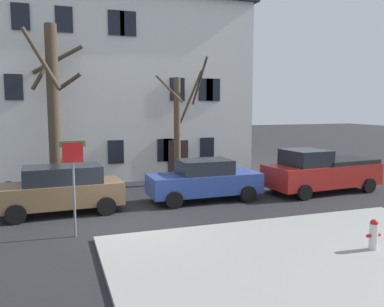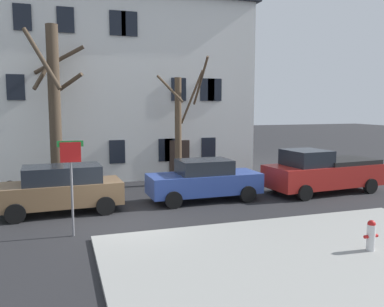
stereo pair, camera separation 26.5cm
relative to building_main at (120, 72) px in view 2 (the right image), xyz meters
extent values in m
plane|color=#262628|center=(-1.63, -11.53, -5.96)|extent=(120.00, 120.00, 0.00)
cube|color=#999993|center=(2.56, -16.70, -5.90)|extent=(10.66, 7.87, 0.12)
cube|color=white|center=(0.00, 0.00, -1.16)|extent=(13.90, 7.95, 9.60)
cube|color=#2D231E|center=(2.53, -4.02, -4.91)|extent=(1.10, 0.12, 2.10)
cube|color=black|center=(-0.79, -4.01, -4.36)|extent=(0.80, 0.08, 1.20)
cube|color=black|center=(1.79, -4.01, -4.36)|extent=(0.80, 0.08, 1.20)
cube|color=black|center=(2.11, -4.01, -4.36)|extent=(0.80, 0.08, 1.20)
cube|color=black|center=(4.20, -4.01, -4.36)|extent=(0.80, 0.08, 1.20)
cube|color=black|center=(-5.42, -4.01, -1.16)|extent=(0.80, 0.08, 1.20)
cube|color=black|center=(2.50, -4.01, -1.16)|extent=(0.80, 0.08, 1.20)
cube|color=black|center=(4.11, -4.01, -1.16)|extent=(0.80, 0.08, 1.20)
cube|color=black|center=(4.53, -4.01, -1.16)|extent=(0.80, 0.08, 1.20)
cube|color=black|center=(-4.99, -4.01, 2.04)|extent=(0.80, 0.08, 1.20)
cube|color=black|center=(-3.09, -4.01, 2.04)|extent=(0.80, 0.08, 1.20)
cube|color=black|center=(-0.63, -4.01, 2.04)|extent=(0.80, 0.08, 1.20)
cube|color=black|center=(-0.05, -4.01, 2.04)|extent=(0.80, 0.08, 1.20)
cylinder|color=#4C3D2D|center=(-3.72, -5.40, -2.20)|extent=(0.53, 0.53, 7.51)
cylinder|color=#4C3D2D|center=(-4.15, -6.09, -0.03)|extent=(1.61, 1.11, 2.66)
cylinder|color=#4C3D2D|center=(-3.19, -4.70, -1.06)|extent=(1.59, 1.27, 1.14)
cylinder|color=#4C3D2D|center=(-4.11, -4.96, -0.50)|extent=(1.11, 1.02, 1.68)
cylinder|color=#4C3D2D|center=(-3.45, -4.29, 0.14)|extent=(2.36, 0.74, 1.39)
cylinder|color=brown|center=(2.04, -5.46, -3.30)|extent=(0.33, 0.33, 5.32)
cylinder|color=brown|center=(1.51, -5.93, -1.21)|extent=(1.08, 1.21, 1.34)
cylinder|color=brown|center=(3.20, -5.51, -0.83)|extent=(0.22, 2.40, 2.27)
cylinder|color=brown|center=(2.85, -5.16, -1.62)|extent=(0.74, 1.74, 2.68)
cube|color=brown|center=(-3.60, -9.31, -5.23)|extent=(4.49, 1.95, 0.82)
cube|color=#1E232B|center=(-3.51, -9.30, -4.51)|extent=(2.80, 1.67, 0.62)
cylinder|color=black|center=(-5.05, -10.25, -5.62)|extent=(0.69, 0.25, 0.68)
cylinder|color=black|center=(-5.13, -8.50, -5.62)|extent=(0.69, 0.25, 0.68)
cylinder|color=black|center=(-2.06, -10.11, -5.62)|extent=(0.69, 0.25, 0.68)
cylinder|color=black|center=(-2.14, -8.36, -5.62)|extent=(0.69, 0.25, 0.68)
cube|color=#2D4799|center=(2.10, -9.11, -5.23)|extent=(4.68, 1.81, 0.82)
cube|color=#1E232B|center=(2.10, -9.11, -4.53)|extent=(2.16, 1.57, 0.58)
cylinder|color=black|center=(0.53, -10.01, -5.62)|extent=(0.68, 0.23, 0.68)
cylinder|color=black|center=(0.51, -8.25, -5.62)|extent=(0.68, 0.23, 0.68)
cylinder|color=black|center=(3.70, -9.97, -5.62)|extent=(0.68, 0.23, 0.68)
cylinder|color=black|center=(3.68, -8.22, -5.62)|extent=(0.68, 0.23, 0.68)
cube|color=#AD231E|center=(7.80, -9.29, -5.15)|extent=(5.50, 2.51, 0.97)
cube|color=#1E232B|center=(6.84, -9.37, -4.32)|extent=(1.85, 1.97, 0.70)
cube|color=black|center=(8.98, -9.20, -4.57)|extent=(2.93, 2.22, 0.20)
cylinder|color=black|center=(6.07, -10.48, -5.62)|extent=(0.70, 0.27, 0.68)
cylinder|color=black|center=(5.91, -8.40, -5.62)|extent=(0.70, 0.27, 0.68)
cylinder|color=black|center=(9.70, -10.18, -5.62)|extent=(0.70, 0.27, 0.68)
cylinder|color=black|center=(9.53, -8.11, -5.62)|extent=(0.70, 0.27, 0.68)
cylinder|color=silver|center=(4.23, -16.27, -5.49)|extent=(0.22, 0.22, 0.70)
sphere|color=red|center=(4.23, -16.27, -5.12)|extent=(0.21, 0.21, 0.21)
cylinder|color=red|center=(4.07, -16.27, -5.45)|extent=(0.10, 0.09, 0.09)
cylinder|color=red|center=(4.39, -16.27, -5.45)|extent=(0.10, 0.09, 0.09)
cylinder|color=slate|center=(-3.25, -12.21, -4.52)|extent=(0.07, 0.07, 2.87)
cube|color=red|center=(-3.25, -12.23, -3.39)|extent=(0.60, 0.03, 0.60)
cube|color=#1E8C38|center=(-3.25, -12.19, -3.14)|extent=(0.76, 0.02, 0.18)
torus|color=black|center=(-5.67, -5.82, -5.60)|extent=(0.68, 0.31, 0.71)
camera|label=1|loc=(-3.75, -24.49, -2.01)|focal=37.54mm
camera|label=2|loc=(-3.49, -24.58, -2.01)|focal=37.54mm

